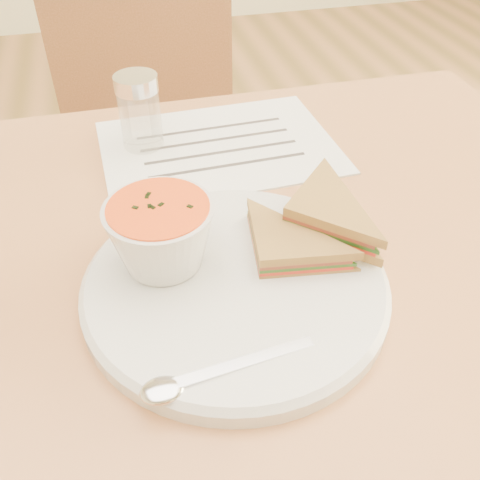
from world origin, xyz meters
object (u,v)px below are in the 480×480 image
object	(u,v)px
dining_table	(227,415)
soup_bowl	(162,238)
chair_far	(162,147)
plate	(235,286)
condiment_shaker	(140,113)

from	to	relation	value
dining_table	soup_bowl	size ratio (longest dim) A/B	9.35
chair_far	soup_bowl	xyz separation A→B (m)	(-0.07, -0.70, 0.31)
soup_bowl	dining_table	bearing A→B (deg)	35.70
dining_table	plate	xyz separation A→B (m)	(-0.01, -0.09, 0.38)
chair_far	soup_bowl	size ratio (longest dim) A/B	9.28
plate	condiment_shaker	world-z (taller)	condiment_shaker
condiment_shaker	dining_table	bearing A→B (deg)	-73.94
plate	soup_bowl	size ratio (longest dim) A/B	2.85
dining_table	condiment_shaker	xyz separation A→B (m)	(-0.06, 0.22, 0.43)
soup_bowl	condiment_shaker	distance (m)	0.27
soup_bowl	condiment_shaker	world-z (taller)	condiment_shaker
chair_far	condiment_shaker	world-z (taller)	chair_far
dining_table	chair_far	distance (m)	0.66
chair_far	condiment_shaker	size ratio (longest dim) A/B	9.47
condiment_shaker	soup_bowl	bearing A→B (deg)	-91.75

